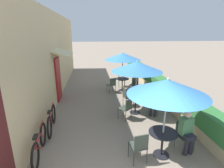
% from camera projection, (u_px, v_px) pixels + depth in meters
% --- Properties ---
extents(cafe_facade_wall, '(0.98, 14.02, 4.20)m').
position_uv_depth(cafe_facade_wall, '(55.00, 56.00, 8.77)').
color(cafe_facade_wall, '#D6B784').
rests_on(cafe_facade_wall, ground_plane).
extents(planter_hedge, '(0.60, 13.02, 1.01)m').
position_uv_depth(planter_hedge, '(155.00, 82.00, 9.83)').
color(planter_hedge, tan).
rests_on(planter_hedge, ground_plane).
extents(patio_table_near, '(0.76, 0.76, 0.72)m').
position_uv_depth(patio_table_near, '(163.00, 139.00, 4.69)').
color(patio_table_near, black).
rests_on(patio_table_near, ground_plane).
extents(patio_umbrella_near, '(2.00, 2.00, 2.21)m').
position_uv_depth(patio_umbrella_near, '(168.00, 87.00, 4.27)').
color(patio_umbrella_near, '#B7B7BC').
rests_on(patio_umbrella_near, ground_plane).
extents(cafe_chair_near_left, '(0.46, 0.46, 0.87)m').
position_uv_depth(cafe_chair_near_left, '(139.00, 145.00, 4.42)').
color(cafe_chair_near_left, '#384238').
rests_on(cafe_chair_near_left, ground_plane).
extents(cafe_chair_near_right, '(0.46, 0.46, 0.87)m').
position_uv_depth(cafe_chair_near_right, '(183.00, 133.00, 4.95)').
color(cafe_chair_near_right, '#384238').
rests_on(cafe_chair_near_right, ground_plane).
extents(seated_patron_near_right, '(0.38, 0.45, 1.25)m').
position_uv_depth(seated_patron_near_right, '(187.00, 130.00, 4.80)').
color(seated_patron_near_right, '#23232D').
rests_on(seated_patron_near_right, ground_plane).
extents(patio_table_mid, '(0.76, 0.76, 0.72)m').
position_uv_depth(patio_table_mid, '(135.00, 101.00, 7.21)').
color(patio_table_mid, black).
rests_on(patio_table_mid, ground_plane).
extents(patio_umbrella_mid, '(2.00, 2.00, 2.21)m').
position_uv_depth(patio_umbrella_mid, '(137.00, 67.00, 6.79)').
color(patio_umbrella_mid, '#B7B7BC').
rests_on(patio_umbrella_mid, ground_plane).
extents(cafe_chair_mid_left, '(0.50, 0.50, 0.87)m').
position_uv_depth(cafe_chair_mid_left, '(153.00, 102.00, 7.14)').
color(cafe_chair_mid_left, '#384238').
rests_on(cafe_chair_mid_left, ground_plane).
extents(seated_patron_mid_left, '(0.43, 0.48, 1.25)m').
position_uv_depth(seated_patron_mid_left, '(154.00, 99.00, 6.99)').
color(seated_patron_mid_left, '#23232D').
rests_on(seated_patron_mid_left, ground_plane).
extents(cafe_chair_mid_right, '(0.47, 0.47, 0.87)m').
position_uv_depth(cafe_chair_mid_right, '(127.00, 96.00, 7.84)').
color(cafe_chair_mid_right, '#384238').
rests_on(cafe_chair_mid_right, ground_plane).
extents(cafe_chair_mid_back, '(0.56, 0.56, 0.87)m').
position_uv_depth(cafe_chair_mid_back, '(126.00, 107.00, 6.64)').
color(cafe_chair_mid_back, '#384238').
rests_on(cafe_chair_mid_back, ground_plane).
extents(coffee_cup_mid, '(0.07, 0.07, 0.09)m').
position_uv_depth(coffee_cup_mid, '(137.00, 94.00, 7.28)').
color(coffee_cup_mid, white).
rests_on(coffee_cup_mid, patio_table_mid).
extents(patio_table_far, '(0.76, 0.76, 0.72)m').
position_uv_depth(patio_table_far, '(122.00, 82.00, 10.00)').
color(patio_table_far, black).
rests_on(patio_table_far, ground_plane).
extents(patio_umbrella_far, '(2.00, 2.00, 2.21)m').
position_uv_depth(patio_umbrella_far, '(123.00, 56.00, 9.58)').
color(patio_umbrella_far, '#B7B7BC').
rests_on(patio_umbrella_far, ground_plane).
extents(cafe_chair_far_left, '(0.52, 0.52, 0.87)m').
position_uv_depth(cafe_chair_far_left, '(112.00, 84.00, 9.60)').
color(cafe_chair_far_left, '#384238').
rests_on(cafe_chair_far_left, ground_plane).
extents(cafe_chair_far_right, '(0.56, 0.56, 0.87)m').
position_uv_depth(cafe_chair_far_right, '(134.00, 83.00, 9.71)').
color(cafe_chair_far_right, '#384238').
rests_on(cafe_chair_far_right, ground_plane).
extents(cafe_chair_far_back, '(0.45, 0.45, 0.87)m').
position_uv_depth(cafe_chair_far_back, '(121.00, 79.00, 10.69)').
color(cafe_chair_far_back, '#384238').
rests_on(cafe_chair_far_back, ground_plane).
extents(coffee_cup_far, '(0.07, 0.07, 0.09)m').
position_uv_depth(coffee_cup_far, '(124.00, 77.00, 10.07)').
color(coffee_cup_far, white).
rests_on(coffee_cup_far, patio_table_far).
extents(bicycle_leaning, '(0.18, 1.71, 0.80)m').
position_uv_depth(bicycle_leaning, '(39.00, 144.00, 4.70)').
color(bicycle_leaning, black).
rests_on(bicycle_leaning, ground_plane).
extents(bicycle_second, '(0.19, 1.72, 0.82)m').
position_uv_depth(bicycle_second, '(52.00, 120.00, 6.00)').
color(bicycle_second, black).
rests_on(bicycle_second, ground_plane).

